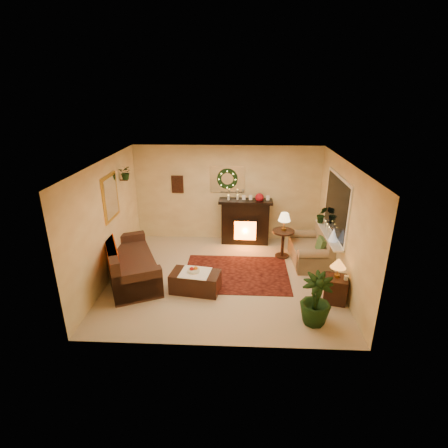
{
  "coord_description": "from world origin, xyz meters",
  "views": [
    {
      "loc": [
        0.34,
        -6.88,
        3.96
      ],
      "look_at": [
        0.0,
        0.35,
        1.15
      ],
      "focal_mm": 28.0,
      "sensor_mm": 36.0,
      "label": 1
    }
  ],
  "objects_px": {
    "sofa": "(131,260)",
    "end_table_square": "(335,289)",
    "side_table_round": "(283,245)",
    "fireplace": "(245,224)",
    "coffee_table": "(195,282)",
    "loveseat": "(310,246)"
  },
  "relations": [
    {
      "from": "fireplace",
      "to": "side_table_round",
      "type": "height_order",
      "value": "fireplace"
    },
    {
      "from": "sofa",
      "to": "side_table_round",
      "type": "relative_size",
      "value": 3.08
    },
    {
      "from": "sofa",
      "to": "fireplace",
      "type": "bearing_deg",
      "value": 14.43
    },
    {
      "from": "coffee_table",
      "to": "side_table_round",
      "type": "bearing_deg",
      "value": 49.31
    },
    {
      "from": "end_table_square",
      "to": "coffee_table",
      "type": "xyz_separation_m",
      "value": [
        -2.81,
        0.24,
        -0.06
      ]
    },
    {
      "from": "loveseat",
      "to": "coffee_table",
      "type": "xyz_separation_m",
      "value": [
        -2.61,
        -1.44,
        -0.21
      ]
    },
    {
      "from": "sofa",
      "to": "end_table_square",
      "type": "bearing_deg",
      "value": -34.03
    },
    {
      "from": "fireplace",
      "to": "coffee_table",
      "type": "xyz_separation_m",
      "value": [
        -1.05,
        -2.53,
        -0.34
      ]
    },
    {
      "from": "loveseat",
      "to": "coffee_table",
      "type": "relative_size",
      "value": 1.4
    },
    {
      "from": "loveseat",
      "to": "side_table_round",
      "type": "xyz_separation_m",
      "value": [
        -0.63,
        0.25,
        -0.09
      ]
    },
    {
      "from": "side_table_round",
      "to": "coffee_table",
      "type": "bearing_deg",
      "value": -139.41
    },
    {
      "from": "fireplace",
      "to": "coffee_table",
      "type": "height_order",
      "value": "fireplace"
    },
    {
      "from": "fireplace",
      "to": "loveseat",
      "type": "distance_m",
      "value": 1.91
    },
    {
      "from": "loveseat",
      "to": "end_table_square",
      "type": "distance_m",
      "value": 1.7
    },
    {
      "from": "sofa",
      "to": "side_table_round",
      "type": "xyz_separation_m",
      "value": [
        3.47,
        1.22,
        -0.11
      ]
    },
    {
      "from": "coffee_table",
      "to": "fireplace",
      "type": "bearing_deg",
      "value": 76.21
    },
    {
      "from": "loveseat",
      "to": "end_table_square",
      "type": "bearing_deg",
      "value": -85.45
    },
    {
      "from": "side_table_round",
      "to": "end_table_square",
      "type": "relative_size",
      "value": 1.35
    },
    {
      "from": "loveseat",
      "to": "coffee_table",
      "type": "bearing_deg",
      "value": -153.29
    },
    {
      "from": "end_table_square",
      "to": "coffee_table",
      "type": "relative_size",
      "value": 0.52
    },
    {
      "from": "fireplace",
      "to": "loveseat",
      "type": "xyz_separation_m",
      "value": [
        1.56,
        -1.09,
        -0.13
      ]
    },
    {
      "from": "loveseat",
      "to": "end_table_square",
      "type": "relative_size",
      "value": 2.66
    }
  ]
}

